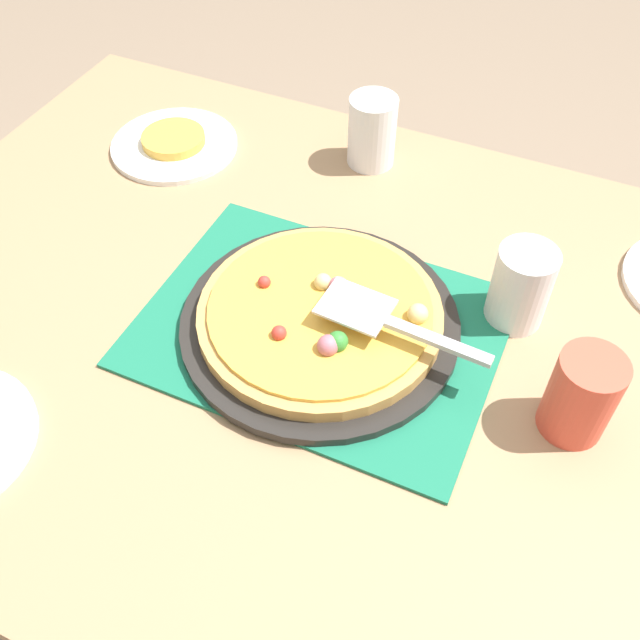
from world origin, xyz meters
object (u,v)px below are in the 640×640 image
plate_far_right (175,145)px  cup_far (581,395)px  served_slice_right (173,139)px  pizza (321,314)px  cup_corner (372,131)px  pizza_server (388,322)px  cup_near (521,287)px  pizza_pan (320,323)px

plate_far_right → cup_far: cup_far is taller
served_slice_right → cup_far: cup_far is taller
pizza → served_slice_right: bearing=-34.3°
pizza → cup_corner: 0.39m
cup_corner → plate_far_right: bearing=17.8°
cup_corner → pizza_server: bearing=114.3°
plate_far_right → cup_corner: bearing=-162.2°
served_slice_right → cup_corner: (-0.33, -0.10, 0.04)m
plate_far_right → served_slice_right: bearing=0.0°
cup_far → pizza_server: cup_far is taller
cup_near → cup_far: (-0.11, 0.15, 0.00)m
pizza_pan → pizza: 0.02m
served_slice_right → cup_far: size_ratio=0.92×
served_slice_right → cup_corner: size_ratio=0.92×
cup_corner → served_slice_right: bearing=17.8°
cup_corner → pizza_server: 0.43m
cup_corner → pizza: bearing=101.8°
cup_far → cup_corner: same height
plate_far_right → pizza: bearing=145.7°
cup_far → cup_corner: (0.42, -0.40, 0.00)m
pizza_pan → served_slice_right: size_ratio=3.45×
served_slice_right → pizza_server: size_ratio=0.47×
pizza_pan → served_slice_right: bearing=-34.4°
pizza_pan → cup_corner: 0.39m
pizza_server → cup_near: bearing=-134.4°
served_slice_right → cup_corner: cup_corner is taller
pizza_pan → pizza_server: (-0.10, 0.01, 0.06)m
cup_near → cup_corner: (0.31, -0.25, 0.00)m
cup_corner → pizza_server: cup_corner is taller
pizza → cup_far: cup_far is taller
pizza_pan → plate_far_right: 0.49m
plate_far_right → cup_near: size_ratio=1.83×
cup_far → pizza_server: size_ratio=0.52×
served_slice_right → cup_far: (-0.75, 0.29, 0.04)m
pizza → cup_near: size_ratio=2.75×
cup_near → pizza_server: size_ratio=0.52×
pizza → cup_corner: size_ratio=2.75×
pizza_server → cup_far: bearing=178.6°
served_slice_right → cup_near: (-0.64, 0.15, 0.04)m
pizza_pan → cup_near: 0.27m
pizza_pan → plate_far_right: (0.41, -0.28, -0.01)m
plate_far_right → served_slice_right: size_ratio=2.00×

